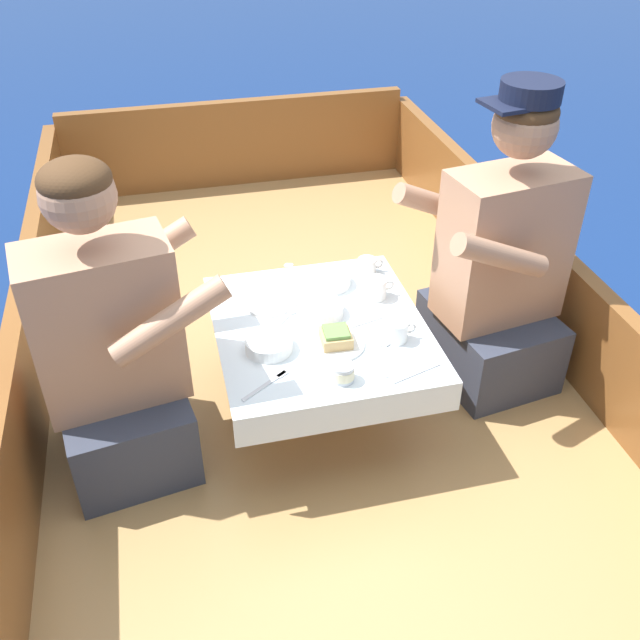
% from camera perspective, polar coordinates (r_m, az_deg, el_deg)
% --- Properties ---
extents(ground_plane, '(60.00, 60.00, 0.00)m').
position_cam_1_polar(ground_plane, '(2.73, -0.58, -9.30)').
color(ground_plane, navy).
extents(boat_deck, '(1.93, 3.63, 0.25)m').
position_cam_1_polar(boat_deck, '(2.65, -0.59, -7.35)').
color(boat_deck, '#A87F4C').
rests_on(boat_deck, ground_plane).
extents(gunwale_port, '(0.06, 3.63, 0.40)m').
position_cam_1_polar(gunwale_port, '(2.45, -22.50, -4.70)').
color(gunwale_port, brown).
rests_on(gunwale_port, boat_deck).
extents(gunwale_starboard, '(0.06, 3.63, 0.40)m').
position_cam_1_polar(gunwale_starboard, '(2.76, 18.60, 1.13)').
color(gunwale_starboard, brown).
rests_on(gunwale_starboard, boat_deck).
extents(bow_coaming, '(1.81, 0.06, 0.46)m').
position_cam_1_polar(bow_coaming, '(3.98, -6.68, 13.91)').
color(bow_coaming, brown).
rests_on(bow_coaming, boat_deck).
extents(cockpit_table, '(0.66, 0.74, 0.35)m').
position_cam_1_polar(cockpit_table, '(2.28, 0.00, -1.14)').
color(cockpit_table, '#B2B2B7').
rests_on(cockpit_table, boat_deck).
extents(person_port, '(0.57, 0.51, 0.99)m').
position_cam_1_polar(person_port, '(2.14, -16.17, -2.68)').
color(person_port, '#333847').
rests_on(person_port, boat_deck).
extents(person_starboard, '(0.57, 0.51, 1.06)m').
position_cam_1_polar(person_starboard, '(2.46, 14.11, 3.76)').
color(person_starboard, '#333847').
rests_on(person_starboard, boat_deck).
extents(plate_sandwich, '(0.18, 0.18, 0.01)m').
position_cam_1_polar(plate_sandwich, '(2.17, 1.27, -1.93)').
color(plate_sandwich, white).
rests_on(plate_sandwich, cockpit_table).
extents(plate_bread, '(0.18, 0.18, 0.01)m').
position_cam_1_polar(plate_bread, '(2.37, -4.07, 1.51)').
color(plate_bread, white).
rests_on(plate_bread, cockpit_table).
extents(sandwich, '(0.10, 0.10, 0.05)m').
position_cam_1_polar(sandwich, '(2.16, 1.28, -1.35)').
color(sandwich, tan).
rests_on(sandwich, plate_sandwich).
extents(bowl_port_near, '(0.15, 0.15, 0.04)m').
position_cam_1_polar(bowl_port_near, '(2.30, 0.04, 0.92)').
color(bowl_port_near, white).
rests_on(bowl_port_near, cockpit_table).
extents(bowl_starboard_near, '(0.15, 0.15, 0.04)m').
position_cam_1_polar(bowl_starboard_near, '(2.45, 0.74, 3.31)').
color(bowl_starboard_near, white).
rests_on(bowl_starboard_near, cockpit_table).
extents(bowl_center_far, '(0.14, 0.14, 0.04)m').
position_cam_1_polar(bowl_center_far, '(2.15, -4.13, -1.91)').
color(bowl_center_far, white).
rests_on(bowl_center_far, cockpit_table).
extents(coffee_cup_port, '(0.10, 0.08, 0.07)m').
position_cam_1_polar(coffee_cup_port, '(2.38, 4.46, 2.59)').
color(coffee_cup_port, white).
rests_on(coffee_cup_port, cockpit_table).
extents(coffee_cup_starboard, '(0.09, 0.07, 0.07)m').
position_cam_1_polar(coffee_cup_starboard, '(2.19, 6.22, -0.86)').
color(coffee_cup_starboard, white).
rests_on(coffee_cup_starboard, cockpit_table).
extents(coffee_cup_center, '(0.09, 0.06, 0.05)m').
position_cam_1_polar(coffee_cup_center, '(2.52, 3.81, 4.38)').
color(coffee_cup_center, white).
rests_on(coffee_cup_center, cockpit_table).
extents(tin_can, '(0.07, 0.07, 0.05)m').
position_cam_1_polar(tin_can, '(2.03, 1.92, -4.22)').
color(tin_can, silver).
rests_on(tin_can, cockpit_table).
extents(utensil_spoon_center, '(0.09, 0.16, 0.01)m').
position_cam_1_polar(utensil_spoon_center, '(2.53, -1.94, 4.02)').
color(utensil_spoon_center, silver).
rests_on(utensil_spoon_center, cockpit_table).
extents(utensil_spoon_port, '(0.13, 0.13, 0.01)m').
position_cam_1_polar(utensil_spoon_port, '(2.29, -2.84, 0.10)').
color(utensil_spoon_port, silver).
rests_on(utensil_spoon_port, cockpit_table).
extents(utensil_spoon_starboard, '(0.06, 0.17, 0.01)m').
position_cam_1_polar(utensil_spoon_starboard, '(2.15, 5.22, -2.63)').
color(utensil_spoon_starboard, silver).
rests_on(utensil_spoon_starboard, cockpit_table).
extents(utensil_fork_starboard, '(0.15, 0.11, 0.00)m').
position_cam_1_polar(utensil_fork_starboard, '(2.04, -4.09, -5.02)').
color(utensil_fork_starboard, silver).
rests_on(utensil_fork_starboard, cockpit_table).
extents(utensil_knife_port, '(0.17, 0.05, 0.00)m').
position_cam_1_polar(utensil_knife_port, '(2.26, 3.08, -0.35)').
color(utensil_knife_port, silver).
rests_on(utensil_knife_port, cockpit_table).
extents(utensil_knife_starboard, '(0.17, 0.06, 0.00)m').
position_cam_1_polar(utensil_knife_starboard, '(2.09, 7.73, -4.22)').
color(utensil_knife_starboard, silver).
rests_on(utensil_knife_starboard, cockpit_table).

